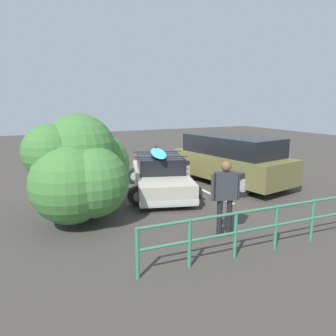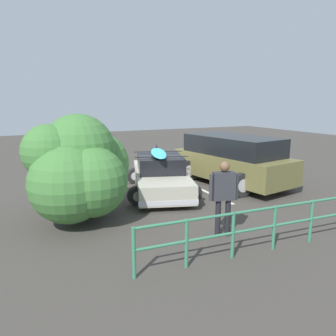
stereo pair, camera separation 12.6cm
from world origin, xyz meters
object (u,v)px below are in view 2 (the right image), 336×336
Objects in this scene: sedan_car at (160,175)px; suv_car at (232,159)px; bush_near_left at (82,166)px; person_bystander at (224,192)px.

sedan_car is 0.94× the size of suv_car.
sedan_car is 2.88m from suv_car.
bush_near_left is (2.90, 1.51, 0.82)m from sedan_car.
bush_near_left is at bearing 13.07° from suv_car.
sedan_car is at bearing -3.47° from suv_car.
suv_car is 2.83× the size of person_bystander.
person_bystander is at bearing 86.53° from sedan_car.
bush_near_left reaches higher than sedan_car.
suv_car reaches higher than person_bystander.
person_bystander is (3.10, 3.88, 0.12)m from suv_car.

